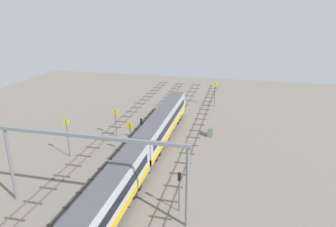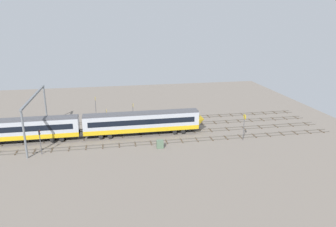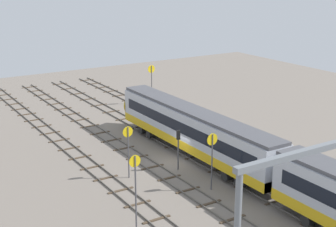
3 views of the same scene
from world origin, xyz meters
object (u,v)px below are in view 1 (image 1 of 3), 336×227
at_px(speed_sign_mid_trackside, 116,119).
at_px(signal_light_trackside_approach, 179,186).
at_px(train, 141,154).
at_px(speed_sign_distant_end, 67,133).
at_px(speed_sign_near_foreground, 130,134).
at_px(signal_light_trackside_departure, 141,126).
at_px(relay_cabinet, 210,132).
at_px(overhead_gantry, 91,154).
at_px(speed_sign_far_trackside, 215,90).

distance_m(speed_sign_mid_trackside, signal_light_trackside_approach, 22.98).
bearing_deg(train, speed_sign_distant_end, 80.65).
bearing_deg(speed_sign_distant_end, speed_sign_mid_trackside, -24.46).
bearing_deg(speed_sign_near_foreground, train, -145.40).
distance_m(train, speed_sign_near_foreground, 5.56).
xyz_separation_m(speed_sign_distant_end, signal_light_trackside_departure, (7.79, -8.74, -1.12)).
relative_size(speed_sign_near_foreground, relay_cabinet, 3.23).
bearing_deg(speed_sign_near_foreground, overhead_gantry, -175.99).
bearing_deg(speed_sign_mid_trackside, speed_sign_far_trackside, -34.93).
bearing_deg(speed_sign_near_foreground, speed_sign_far_trackside, -20.03).
bearing_deg(speed_sign_near_foreground, signal_light_trackside_departure, 0.01).
xyz_separation_m(overhead_gantry, speed_sign_distant_end, (11.37, 9.72, -3.17)).
distance_m(speed_sign_mid_trackside, relay_cabinet, 16.27).
height_order(overhead_gantry, speed_sign_mid_trackside, overhead_gantry).
bearing_deg(overhead_gantry, signal_light_trackside_approach, -75.93).
bearing_deg(signal_light_trackside_approach, relay_cabinet, -2.83).
distance_m(speed_sign_near_foreground, signal_light_trackside_departure, 5.27).
relative_size(speed_sign_distant_end, signal_light_trackside_departure, 1.49).
xyz_separation_m(speed_sign_near_foreground, speed_sign_distant_end, (-2.58, 8.74, 0.30)).
bearing_deg(signal_light_trackside_departure, speed_sign_far_trackside, -24.30).
relative_size(speed_sign_mid_trackside, signal_light_trackside_approach, 1.04).
height_order(train, relay_cabinet, train).
bearing_deg(relay_cabinet, signal_light_trackside_departure, 113.31).
height_order(speed_sign_mid_trackside, speed_sign_far_trackside, speed_sign_far_trackside).
bearing_deg(speed_sign_far_trackside, signal_light_trackside_approach, 179.79).
height_order(speed_sign_near_foreground, speed_sign_mid_trackside, speed_sign_near_foreground).
height_order(train, speed_sign_distant_end, speed_sign_distant_end).
distance_m(overhead_gantry, speed_sign_distant_end, 15.29).
distance_m(speed_sign_near_foreground, speed_sign_distant_end, 9.12).
bearing_deg(train, signal_light_trackside_departure, 17.81).
xyz_separation_m(speed_sign_mid_trackside, speed_sign_far_trackside, (21.04, -14.70, 0.46)).
xyz_separation_m(overhead_gantry, relay_cabinet, (23.81, -9.82, -6.09)).
height_order(speed_sign_mid_trackside, signal_light_trackside_departure, speed_sign_mid_trackside).
xyz_separation_m(train, speed_sign_mid_trackside, (10.57, 7.95, 0.58)).
xyz_separation_m(train, signal_light_trackside_departure, (9.75, 3.13, -0.06)).
bearing_deg(train, relay_cabinet, -28.03).
relative_size(speed_sign_near_foreground, signal_light_trackside_departure, 1.30).
height_order(overhead_gantry, speed_sign_near_foreground, overhead_gantry).
height_order(speed_sign_far_trackside, relay_cabinet, speed_sign_far_trackside).
height_order(speed_sign_near_foreground, signal_light_trackside_departure, speed_sign_near_foreground).
bearing_deg(speed_sign_distant_end, signal_light_trackside_approach, -116.42).
distance_m(overhead_gantry, signal_light_trackside_departure, 19.66).
relative_size(speed_sign_mid_trackside, signal_light_trackside_departure, 1.25).
relative_size(train, signal_light_trackside_approach, 10.70).
bearing_deg(relay_cabinet, speed_sign_near_foreground, 132.41).
distance_m(speed_sign_near_foreground, signal_light_trackside_approach, 15.26).
distance_m(overhead_gantry, signal_light_trackside_approach, 9.79).
bearing_deg(signal_light_trackside_approach, signal_light_trackside_departure, 29.83).
height_order(speed_sign_far_trackside, signal_light_trackside_approach, speed_sign_far_trackside).
xyz_separation_m(signal_light_trackside_approach, relay_cabinet, (21.62, -1.07, -2.28)).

